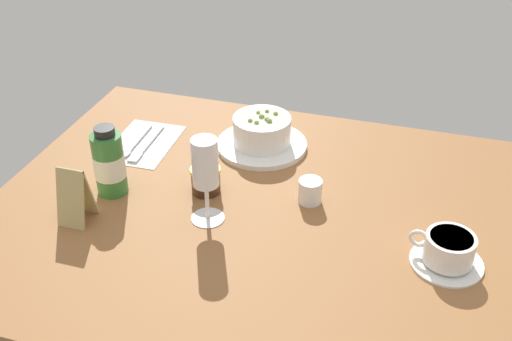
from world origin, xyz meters
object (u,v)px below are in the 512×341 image
Objects in this scene: jam_jar at (206,180)px; sauce_bottle_green at (109,163)px; porridge_bowl at (262,133)px; coffee_cup at (448,251)px; wine_glass at (205,168)px; menu_card at (74,195)px; cutlery_setting at (143,143)px; creamer_jug at (310,191)px.

sauce_bottle_green is (18.07, 5.49, 3.96)cm from jam_jar.
jam_jar is at bearing 73.68° from porridge_bowl.
porridge_bowl is 50.38cm from coffee_cup.
coffee_cup is at bearing -179.92° from wine_glass.
porridge_bowl is at bearing -106.32° from jam_jar.
porridge_bowl is 1.37× the size of sauce_bottle_green.
sauce_bottle_green reaches higher than jam_jar.
coffee_cup is 67.96cm from menu_card.
cutlery_setting is at bearing -41.82° from wine_glass.
menu_card is (1.84, 10.29, -1.06)cm from sauce_bottle_green.
wine_glass is 25.25cm from menu_card.
wine_glass is at bearing 172.52° from sauce_bottle_green.
creamer_jug is (26.69, -11.11, -0.32)cm from coffee_cup.
porridge_bowl is 35.06cm from sauce_bottle_green.
sauce_bottle_green is at bearing 97.53° from cutlery_setting.
porridge_bowl is 29.46cm from wine_glass.
wine_glass is 12.56cm from jam_jar.
menu_card is at bearing 17.68° from wine_glass.
creamer_jug is 44.95cm from menu_card.
coffee_cup is 2.19× the size of jam_jar.
creamer_jug is 21.08cm from jam_jar.
porridge_bowl is 27.44cm from cutlery_setting.
wine_glass reaches higher than cutlery_setting.
sauce_bottle_green is at bearing 16.91° from jam_jar.
wine_glass is 1.17× the size of sauce_bottle_green.
wine_glass reaches higher than creamer_jug.
cutlery_setting is at bearing -14.02° from creamer_jug.
jam_jar is 25.57cm from menu_card.
coffee_cup is at bearing 162.52° from cutlery_setting.
coffee_cup is at bearing 177.58° from sauce_bottle_green.
cutlery_setting is 1.15× the size of wine_glass.
menu_card is at bearing 79.85° from sauce_bottle_green.
porridge_bowl is at bearing -34.07° from coffee_cup.
cutlery_setting is (26.38, 6.77, -3.35)cm from porridge_bowl.
creamer_jug reaches higher than cutlery_setting.
wine_glass is at bearing 138.18° from cutlery_setting.
creamer_jug is at bearing -22.59° from coffee_cup.
sauce_bottle_green is (-2.47, 18.67, 6.52)cm from cutlery_setting.
creamer_jug is 0.32× the size of wine_glass.
porridge_bowl is 44.10cm from menu_card.
sauce_bottle_green is (23.91, 25.45, 3.17)cm from porridge_bowl.
jam_jar is (5.84, 19.95, -0.79)cm from porridge_bowl.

